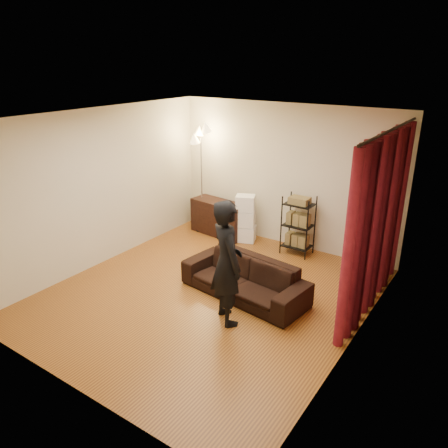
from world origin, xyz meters
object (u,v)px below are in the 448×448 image
Objects in this scene: sofa at (244,278)px; wire_shelf at (298,225)px; floor_lamp at (202,180)px; person at (227,263)px; media_cabinet at (219,218)px; storage_boxes at (245,219)px.

wire_shelf reaches higher than sofa.
floor_lamp is at bearing -178.51° from wire_shelf.
person is 3.44m from floor_lamp.
person is (0.15, -0.71, 0.59)m from sofa.
wire_shelf reaches higher than media_cabinet.
person is 1.46× the size of media_cabinet.
wire_shelf is at bearing -51.01° from person.
sofa is at bearing -40.02° from floor_lamp.
storage_boxes is 0.43× the size of floor_lamp.
media_cabinet is 1.27× the size of storage_boxes.
wire_shelf is at bearing 2.20° from storage_boxes.
sofa is 1.78× the size of wire_shelf.
sofa is at bearing -89.76° from wire_shelf.
wire_shelf reaches higher than storage_boxes.
storage_boxes is at bearing 4.75° from media_cabinet.
sofa is 2.94m from floor_lamp.
floor_lamp reaches higher than storage_boxes.
sofa is at bearing -39.91° from media_cabinet.
sofa is 2.54m from media_cabinet.
floor_lamp reaches higher than sofa.
storage_boxes is (-1.26, 2.53, -0.41)m from person.
wire_shelf is (-0.15, 2.58, -0.32)m from person.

